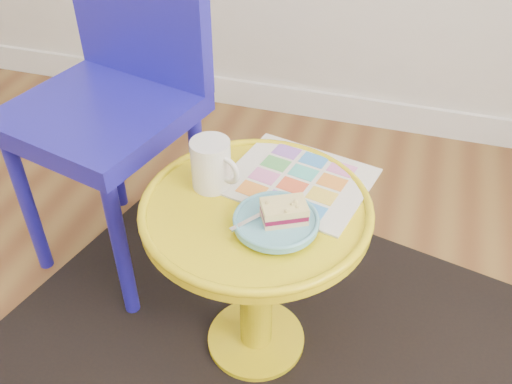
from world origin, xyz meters
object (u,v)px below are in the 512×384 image
(newspaper, at_px, (298,180))
(plate, at_px, (276,222))
(side_table, at_px, (256,251))
(mug, at_px, (212,163))
(chair, at_px, (116,81))

(newspaper, relative_size, plate, 1.76)
(side_table, distance_m, mug, 0.23)
(newspaper, distance_m, mug, 0.20)
(chair, bearing_deg, plate, -18.72)
(chair, relative_size, mug, 7.96)
(side_table, relative_size, newspaper, 1.63)
(chair, distance_m, newspaper, 0.58)
(side_table, xyz_separation_m, newspaper, (0.07, 0.11, 0.14))
(newspaper, xyz_separation_m, mug, (-0.18, -0.07, 0.06))
(side_table, height_order, newspaper, newspaper)
(plate, bearing_deg, mug, 150.88)
(side_table, height_order, plate, plate)
(side_table, distance_m, plate, 0.17)
(chair, height_order, mug, chair)
(chair, xyz_separation_m, mug, (0.36, -0.25, -0.02))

